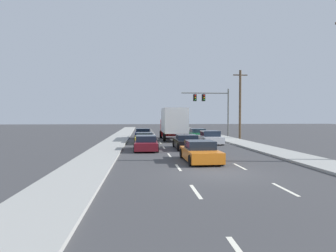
{
  "coord_description": "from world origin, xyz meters",
  "views": [
    {
      "loc": [
        -3.66,
        -13.62,
        2.72
      ],
      "look_at": [
        -0.97,
        15.68,
        1.79
      ],
      "focal_mm": 30.82,
      "sensor_mm": 36.0,
      "label": 1
    }
  ],
  "objects_px": {
    "car_navy": "(143,134)",
    "box_truck": "(173,122)",
    "car_white": "(210,138)",
    "car_yellow": "(144,138)",
    "car_green": "(197,134)",
    "car_orange": "(200,152)",
    "utility_pole_mid": "(240,104)",
    "traffic_signal_mast": "(209,102)",
    "car_black": "(187,142)",
    "car_maroon": "(146,143)"
  },
  "relations": [
    {
      "from": "box_truck",
      "to": "utility_pole_mid",
      "type": "distance_m",
      "value": 8.85
    },
    {
      "from": "car_navy",
      "to": "box_truck",
      "type": "height_order",
      "value": "box_truck"
    },
    {
      "from": "car_orange",
      "to": "traffic_signal_mast",
      "type": "height_order",
      "value": "traffic_signal_mast"
    },
    {
      "from": "car_black",
      "to": "traffic_signal_mast",
      "type": "relative_size",
      "value": 0.64
    },
    {
      "from": "car_yellow",
      "to": "box_truck",
      "type": "distance_m",
      "value": 5.39
    },
    {
      "from": "car_white",
      "to": "box_truck",
      "type": "bearing_deg",
      "value": 122.81
    },
    {
      "from": "car_maroon",
      "to": "car_green",
      "type": "bearing_deg",
      "value": 61.4
    },
    {
      "from": "car_maroon",
      "to": "car_yellow",
      "type": "bearing_deg",
      "value": 90.93
    },
    {
      "from": "car_white",
      "to": "traffic_signal_mast",
      "type": "bearing_deg",
      "value": 77.27
    },
    {
      "from": "utility_pole_mid",
      "to": "box_truck",
      "type": "bearing_deg",
      "value": -172.0
    },
    {
      "from": "car_black",
      "to": "traffic_signal_mast",
      "type": "height_order",
      "value": "traffic_signal_mast"
    },
    {
      "from": "car_black",
      "to": "traffic_signal_mast",
      "type": "bearing_deg",
      "value": 70.04
    },
    {
      "from": "car_yellow",
      "to": "car_green",
      "type": "xyz_separation_m",
      "value": [
        6.68,
        5.83,
        0.06
      ]
    },
    {
      "from": "box_truck",
      "to": "car_white",
      "type": "distance_m",
      "value": 6.13
    },
    {
      "from": "car_navy",
      "to": "traffic_signal_mast",
      "type": "height_order",
      "value": "traffic_signal_mast"
    },
    {
      "from": "car_white",
      "to": "car_orange",
      "type": "bearing_deg",
      "value": -106.5
    },
    {
      "from": "car_green",
      "to": "box_truck",
      "type": "bearing_deg",
      "value": -148.8
    },
    {
      "from": "car_white",
      "to": "car_black",
      "type": "bearing_deg",
      "value": -125.44
    },
    {
      "from": "car_yellow",
      "to": "car_orange",
      "type": "bearing_deg",
      "value": -75.15
    },
    {
      "from": "car_green",
      "to": "car_white",
      "type": "distance_m",
      "value": 6.97
    },
    {
      "from": "car_black",
      "to": "utility_pole_mid",
      "type": "xyz_separation_m",
      "value": [
        8.33,
        10.51,
        3.82
      ]
    },
    {
      "from": "car_black",
      "to": "car_white",
      "type": "height_order",
      "value": "car_white"
    },
    {
      "from": "car_navy",
      "to": "traffic_signal_mast",
      "type": "bearing_deg",
      "value": 21.64
    },
    {
      "from": "car_orange",
      "to": "traffic_signal_mast",
      "type": "relative_size",
      "value": 0.64
    },
    {
      "from": "traffic_signal_mast",
      "to": "utility_pole_mid",
      "type": "distance_m",
      "value": 5.57
    },
    {
      "from": "car_orange",
      "to": "traffic_signal_mast",
      "type": "bearing_deg",
      "value": 75.34
    },
    {
      "from": "car_navy",
      "to": "car_maroon",
      "type": "distance_m",
      "value": 12.42
    },
    {
      "from": "car_yellow",
      "to": "car_orange",
      "type": "height_order",
      "value": "car_orange"
    },
    {
      "from": "car_yellow",
      "to": "car_green",
      "type": "distance_m",
      "value": 8.86
    },
    {
      "from": "car_black",
      "to": "car_orange",
      "type": "xyz_separation_m",
      "value": [
        -0.26,
        -6.96,
        0.01
      ]
    },
    {
      "from": "car_yellow",
      "to": "car_navy",
      "type": "bearing_deg",
      "value": 91.07
    },
    {
      "from": "car_maroon",
      "to": "car_white",
      "type": "bearing_deg",
      "value": 37.93
    },
    {
      "from": "car_green",
      "to": "traffic_signal_mast",
      "type": "bearing_deg",
      "value": 58.74
    },
    {
      "from": "car_black",
      "to": "car_green",
      "type": "xyz_separation_m",
      "value": [
        3.12,
        11.3,
        0.03
      ]
    },
    {
      "from": "car_navy",
      "to": "car_white",
      "type": "bearing_deg",
      "value": -47.34
    },
    {
      "from": "car_navy",
      "to": "car_orange",
      "type": "bearing_deg",
      "value": -79.62
    },
    {
      "from": "car_black",
      "to": "utility_pole_mid",
      "type": "bearing_deg",
      "value": 51.6
    },
    {
      "from": "car_maroon",
      "to": "car_green",
      "type": "height_order",
      "value": "car_green"
    },
    {
      "from": "car_navy",
      "to": "car_white",
      "type": "height_order",
      "value": "car_white"
    },
    {
      "from": "car_orange",
      "to": "car_white",
      "type": "xyz_separation_m",
      "value": [
        3.34,
        11.29,
        0.04
      ]
    },
    {
      "from": "car_orange",
      "to": "car_green",
      "type": "relative_size",
      "value": 0.96
    },
    {
      "from": "car_maroon",
      "to": "car_black",
      "type": "relative_size",
      "value": 1.0
    },
    {
      "from": "car_white",
      "to": "traffic_signal_mast",
      "type": "relative_size",
      "value": 0.61
    },
    {
      "from": "car_white",
      "to": "traffic_signal_mast",
      "type": "distance_m",
      "value": 12.05
    },
    {
      "from": "car_yellow",
      "to": "car_green",
      "type": "bearing_deg",
      "value": 41.12
    },
    {
      "from": "box_truck",
      "to": "utility_pole_mid",
      "type": "relative_size",
      "value": 0.95
    },
    {
      "from": "box_truck",
      "to": "car_white",
      "type": "xyz_separation_m",
      "value": [
        3.22,
        -4.99,
        -1.51
      ]
    },
    {
      "from": "car_black",
      "to": "car_green",
      "type": "relative_size",
      "value": 0.96
    },
    {
      "from": "box_truck",
      "to": "car_orange",
      "type": "distance_m",
      "value": 16.35
    },
    {
      "from": "car_navy",
      "to": "car_green",
      "type": "relative_size",
      "value": 0.98
    }
  ]
}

